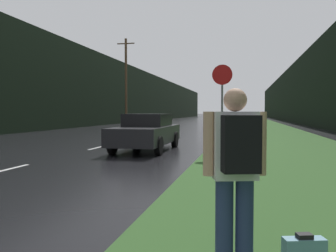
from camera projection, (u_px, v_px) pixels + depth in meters
grass_verge at (259, 125)px, 39.13m from camera, size 6.00×240.00×0.02m
lane_stripe_c at (103, 146)px, 15.37m from camera, size 0.12×3.00×0.01m
lane_stripe_d at (147, 136)px, 22.21m from camera, size 0.12×3.00×0.01m
lane_stripe_e at (170, 130)px, 29.05m from camera, size 0.12×3.00×0.01m
treeline_far_side at (130, 95)px, 52.52m from camera, size 2.00×140.00×7.99m
treeline_near_side at (302, 92)px, 47.48m from camera, size 2.00×140.00×8.22m
utility_pole_far at (126, 81)px, 36.24m from camera, size 1.80×0.24×8.94m
stop_sign at (222, 100)px, 12.21m from camera, size 0.69×0.07×3.11m
hitchhiker_with_backpack at (236, 167)px, 3.24m from camera, size 0.57×0.49×1.70m
car_passing_near at (147, 132)px, 13.75m from camera, size 1.88×4.64×1.41m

